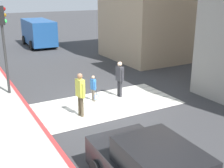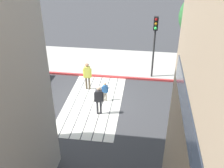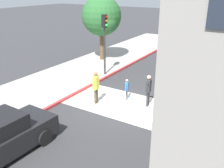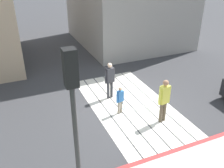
# 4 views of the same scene
# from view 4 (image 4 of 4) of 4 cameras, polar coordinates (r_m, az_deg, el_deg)

# --- Properties ---
(ground_plane) EXTENTS (120.00, 120.00, 0.00)m
(ground_plane) POSITION_cam_4_polar(r_m,az_deg,el_deg) (11.04, 4.15, -4.91)
(ground_plane) COLOR #38383A
(crosswalk_stripes) EXTENTS (6.40, 3.25, 0.01)m
(crosswalk_stripes) POSITION_cam_4_polar(r_m,az_deg,el_deg) (11.04, 4.15, -4.89)
(crosswalk_stripes) COLOR silver
(crosswalk_stripes) RESTS_ON ground
(curb_painted) EXTENTS (0.16, 40.00, 0.13)m
(curb_painted) POSITION_cam_4_polar(r_m,az_deg,el_deg) (8.84, 14.17, -14.76)
(curb_painted) COLOR #BC3333
(curb_painted) RESTS_ON ground
(traffic_light_corner) EXTENTS (0.39, 0.28, 4.24)m
(traffic_light_corner) POSITION_cam_4_polar(r_m,az_deg,el_deg) (5.55, -8.95, -3.74)
(traffic_light_corner) COLOR #2D2D2D
(traffic_light_corner) RESTS_ON ground
(pedestrian_adult_lead) EXTENTS (0.29, 0.52, 1.81)m
(pedestrian_adult_lead) POSITION_cam_4_polar(r_m,az_deg,el_deg) (9.68, 11.83, -3.16)
(pedestrian_adult_lead) COLOR brown
(pedestrian_adult_lead) RESTS_ON ground
(pedestrian_adult_trailing) EXTENTS (0.27, 0.50, 1.73)m
(pedestrian_adult_trailing) POSITION_cam_4_polar(r_m,az_deg,el_deg) (11.12, -0.50, 1.36)
(pedestrian_adult_trailing) COLOR #333338
(pedestrian_adult_trailing) RESTS_ON ground
(pedestrian_child_with_racket) EXTENTS (0.31, 0.39, 1.22)m
(pedestrian_child_with_racket) POSITION_cam_4_polar(r_m,az_deg,el_deg) (10.17, 1.91, -3.40)
(pedestrian_child_with_racket) COLOR gray
(pedestrian_child_with_racket) RESTS_ON ground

